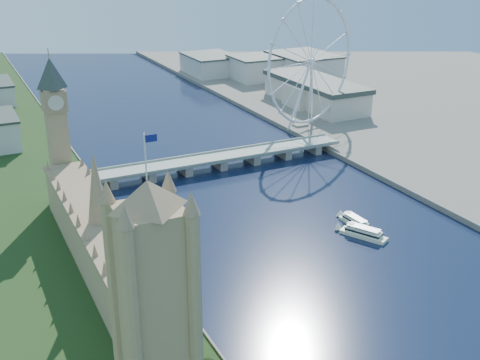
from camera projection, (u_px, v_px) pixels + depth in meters
victoria_tower at (154, 297)px, 212.15m from camera, size 28.16×28.16×112.00m
parliament_range at (102, 246)px, 324.30m from camera, size 24.00×200.00×70.00m
big_ben at (55, 113)px, 396.88m from camera, size 20.02×20.02×110.00m
westminster_bridge at (219, 160)px, 489.63m from camera, size 220.00×22.00×9.50m
london_eye at (311, 62)px, 562.39m from camera, size 113.60×39.12×124.30m
county_hall at (314, 107)px, 672.27m from camera, size 54.00×144.00×35.00m
city_skyline at (160, 81)px, 719.17m from camera, size 505.00×280.00×32.00m
tour_boat_near at (363, 237)px, 375.42m from camera, size 22.80×32.73×7.24m
tour_boat_far at (355, 225)px, 390.89m from camera, size 8.67×29.55×6.46m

